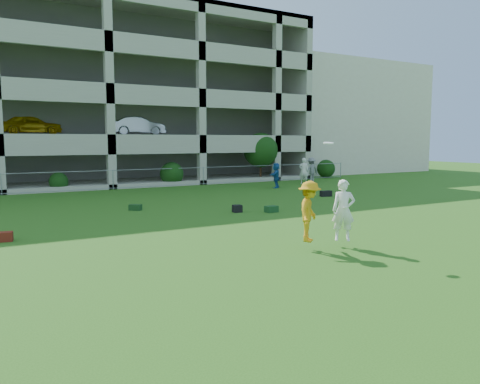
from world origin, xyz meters
TOP-DOWN VIEW (x-y plane):
  - ground at (0.00, 0.00)m, footprint 100.00×100.00m
  - stucco_building at (23.00, 28.00)m, footprint 16.00×14.00m
  - bystander_d at (9.02, 14.87)m, footprint 1.39×1.30m
  - bystander_e at (12.12, 16.12)m, footprint 0.76×0.75m
  - bystander_f at (13.66, 17.25)m, footprint 1.16×0.73m
  - bag_red_a at (-6.65, 6.01)m, footprint 0.60×0.40m
  - bag_green_c at (3.29, 6.79)m, footprint 0.52×0.38m
  - crate_d at (2.06, 7.48)m, footprint 0.40×0.40m
  - bag_black_e at (8.81, 9.90)m, footprint 0.63×0.36m
  - bag_green_g at (-1.41, 10.07)m, footprint 0.57×0.56m
  - frisbee_contest at (0.75, 0.66)m, footprint 2.02×1.15m
  - parking_garage at (-0.00, 27.70)m, footprint 30.00×14.00m
  - fence at (0.00, 19.00)m, footprint 36.06×0.06m
  - shrub_row at (4.59, 19.70)m, footprint 34.38×2.52m

SIDE VIEW (x-z plane):
  - ground at x=0.00m, z-range 0.00..0.00m
  - bag_green_g at x=-1.41m, z-range 0.00..0.25m
  - bag_green_c at x=3.29m, z-range 0.00..0.26m
  - bag_red_a at x=-6.65m, z-range 0.00..0.28m
  - crate_d at x=2.06m, z-range 0.00..0.30m
  - bag_black_e at x=8.81m, z-range 0.00..0.30m
  - fence at x=0.00m, z-range 0.01..1.21m
  - bystander_d at x=9.02m, z-range 0.00..1.56m
  - bystander_f at x=13.66m, z-range 0.00..1.72m
  - bystander_e at x=12.12m, z-range 0.00..1.77m
  - frisbee_contest at x=0.75m, z-range -0.31..2.41m
  - shrub_row at x=4.59m, z-range -0.24..3.26m
  - stucco_building at x=23.00m, z-range 0.00..10.00m
  - parking_garage at x=0.00m, z-range 0.01..12.01m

